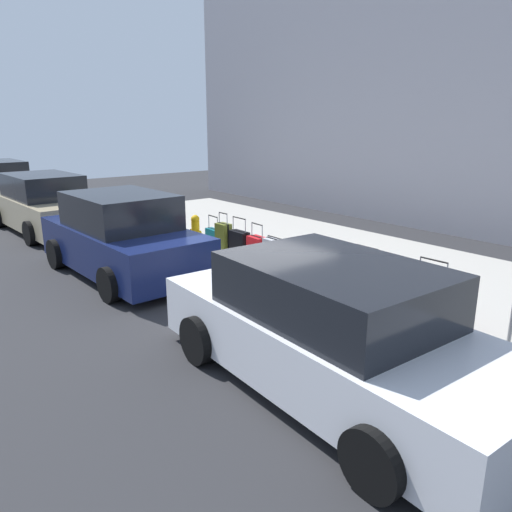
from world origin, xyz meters
TOP-DOWN VIEW (x-y plane):
  - ground_plane at (0.00, 0.00)m, footprint 40.00×40.00m
  - sidewalk_curb at (0.00, -2.50)m, footprint 18.00×5.00m
  - building_facade_sidewalk_side at (0.00, -8.43)m, footprint 24.00×3.00m
  - suitcase_red_0 at (-3.57, -0.51)m, footprint 0.50×0.19m
  - suitcase_black_1 at (-2.96, -0.44)m, footprint 0.51×0.28m
  - suitcase_olive_2 at (-2.35, -0.57)m, footprint 0.50×0.26m
  - suitcase_teal_3 at (-1.78, -0.47)m, footprint 0.41×0.23m
  - suitcase_maroon_4 at (-1.27, -0.54)m, footprint 0.39×0.26m
  - suitcase_navy_5 at (-0.74, -0.47)m, footprint 0.44×0.25m
  - suitcase_silver_6 at (-0.15, -0.49)m, footprint 0.51×0.26m
  - suitcase_red_7 at (0.43, -0.50)m, footprint 0.44×0.28m
  - suitcase_black_8 at (1.00, -0.47)m, footprint 0.49×0.22m
  - suitcase_olive_9 at (1.54, -0.43)m, footprint 0.36×0.24m
  - suitcase_teal_10 at (2.06, -0.51)m, footprint 0.46×0.21m
  - fire_hydrant at (2.84, -0.51)m, footprint 0.39×0.21m
  - bollard_post at (3.33, -0.36)m, footprint 0.13×0.13m
  - parked_car_white_0 at (-3.68, 1.72)m, footprint 4.79×2.23m
  - parked_car_navy_1 at (2.07, 1.72)m, footprint 4.39×2.15m
  - parked_car_beige_2 at (7.39, 1.72)m, footprint 4.85×2.17m

SIDE VIEW (x-z plane):
  - ground_plane at x=0.00m, z-range 0.00..0.00m
  - sidewalk_curb at x=0.00m, z-range 0.00..0.14m
  - suitcase_teal_10 at x=2.06m, z-range -0.02..0.82m
  - suitcase_navy_5 at x=-0.74m, z-range 0.11..0.74m
  - suitcase_teal_3 at x=-1.78m, z-range 0.01..0.87m
  - suitcase_red_7 at x=0.43m, z-range 0.00..0.91m
  - suitcase_maroon_4 at x=-1.27m, z-range 0.11..0.80m
  - suitcase_black_1 at x=-2.96m, z-range 0.02..0.90m
  - suitcase_black_8 at x=1.00m, z-range -0.01..0.95m
  - suitcase_silver_6 at x=-0.15m, z-range 0.11..0.85m
  - suitcase_olive_2 at x=-2.35m, z-range 0.01..0.98m
  - suitcase_red_0 at x=-3.57m, z-range -0.01..1.02m
  - suitcase_olive_9 at x=1.54m, z-range 0.02..1.01m
  - fire_hydrant at x=2.84m, z-range 0.16..0.89m
  - bollard_post at x=3.33m, z-range 0.14..0.94m
  - parked_car_white_0 at x=-3.68m, z-range -0.04..1.50m
  - parked_car_beige_2 at x=7.39m, z-range -0.05..1.59m
  - parked_car_navy_1 at x=2.07m, z-range -0.06..1.63m
  - building_facade_sidewalk_side at x=0.00m, z-range 0.00..8.76m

